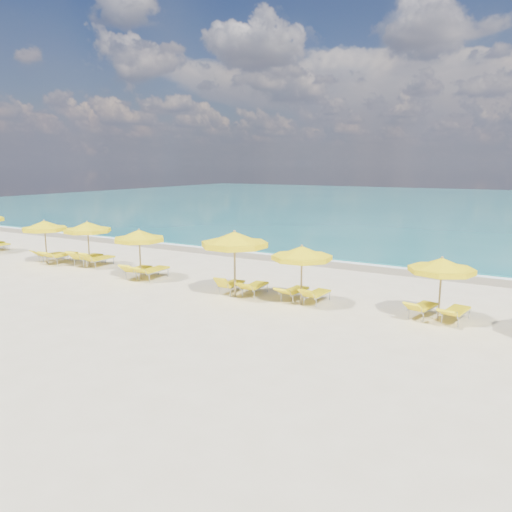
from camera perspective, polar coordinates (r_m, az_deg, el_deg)
The scene contains 24 objects.
ground_plane at distance 19.61m, azimuth -2.22°, elevation -4.14°, with size 120.00×120.00×0.00m, color beige.
ocean at distance 64.98m, azimuth 21.29°, elevation 5.44°, with size 120.00×80.00×0.30m, color #116265.
wet_sand_band at distance 26.00m, azimuth 6.58°, elevation -0.55°, with size 120.00×2.60×0.01m, color tan.
foam_line at distance 26.72m, azimuth 7.28°, elevation -0.26°, with size 120.00×1.20×0.03m, color white.
whitecap_near at distance 37.09m, azimuth 4.11°, elevation 2.81°, with size 14.00×0.36×0.05m, color white.
whitecap_far at distance 40.35m, azimuth 26.95°, elevation 2.32°, with size 18.00×0.30×0.05m, color white.
umbrella_1 at distance 27.03m, azimuth -23.03°, elevation 3.16°, with size 2.51×2.51×2.22m.
umbrella_2 at distance 25.42m, azimuth -18.70°, elevation 3.10°, with size 2.70×2.70×2.26m.
umbrella_3 at distance 22.01m, azimuth -13.21°, elevation 2.23°, with size 2.90×2.90×2.22m.
umbrella_4 at distance 18.52m, azimuth -2.47°, elevation 1.84°, with size 3.27×3.27×2.55m.
umbrella_5 at distance 17.54m, azimuth 5.26°, elevation 0.28°, with size 2.68×2.68×2.18m.
umbrella_6 at distance 16.75m, azimuth 20.46°, elevation -1.07°, with size 2.30×2.30×2.10m.
lounger_1_left at distance 27.97m, azimuth -22.45°, elevation -0.09°, with size 0.84×1.68×0.67m.
lounger_1_right at distance 27.11m, azimuth -21.32°, elevation -0.23°, with size 0.88×2.11×0.78m.
lounger_2_left at distance 26.17m, azimuth -18.69°, elevation -0.44°, with size 0.81×1.97×0.85m.
lounger_2_right at distance 25.61m, azimuth -17.43°, elevation -0.62°, with size 0.68×1.85×0.85m.
lounger_3_left at distance 22.69m, azimuth -13.32°, elevation -1.83°, with size 0.86×1.85×0.77m.
lounger_3_right at distance 22.24m, azimuth -11.69°, elevation -1.97°, with size 0.68×1.98×0.75m.
lounger_4_left at distance 19.50m, azimuth -2.86°, elevation -3.61°, with size 0.64×1.62×0.79m.
lounger_4_right at distance 19.14m, azimuth -0.17°, elevation -3.86°, with size 0.67×1.78×0.69m.
lounger_5_left at distance 18.56m, azimuth 4.36°, elevation -4.37°, with size 0.69×1.75×0.65m.
lounger_5_right at distance 18.22m, azimuth 6.93°, elevation -4.70°, with size 0.65×1.68×0.71m.
lounger_6_left at distance 17.37m, azimuth 18.49°, elevation -5.95°, with size 0.86×1.73×0.69m.
lounger_6_right at distance 17.21m, azimuth 21.83°, elevation -6.30°, with size 0.82×1.81×0.65m.
Camera 1 is at (10.23, -15.98, 4.97)m, focal length 35.00 mm.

